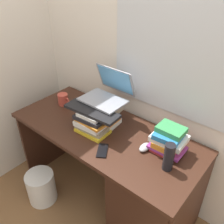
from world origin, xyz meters
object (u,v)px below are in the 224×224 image
at_px(desk, 142,189).
at_px(book_stack_keyboard_riser, 92,122).
at_px(book_stack_tall, 103,113).
at_px(computer_mouse, 145,147).
at_px(mug, 63,99).
at_px(book_stack_side, 168,140).
at_px(laptop, 108,92).
at_px(keyboard, 92,111).
at_px(wastebasket, 41,187).
at_px(cell_phone, 102,151).
at_px(water_bottle, 169,157).

height_order(desk, book_stack_keyboard_riser, book_stack_keyboard_riser).
distance_m(book_stack_tall, computer_mouse, 0.43).
distance_m(computer_mouse, mug, 0.88).
height_order(book_stack_side, laptop, laptop).
relative_size(keyboard, computer_mouse, 4.04).
height_order(desk, mug, mug).
relative_size(book_stack_tall, wastebasket, 0.92).
bearing_deg(computer_mouse, cell_phone, -136.28).
bearing_deg(book_stack_tall, computer_mouse, -6.63).
xyz_separation_m(computer_mouse, cell_phone, (-0.21, -0.20, -0.01)).
bearing_deg(keyboard, desk, 0.08).
distance_m(water_bottle, cell_phone, 0.45).
relative_size(computer_mouse, mug, 0.82).
bearing_deg(water_bottle, keyboard, -178.31).
distance_m(laptop, wastebasket, 1.05).
bearing_deg(cell_phone, laptop, 91.29).
distance_m(desk, book_stack_side, 0.46).
xyz_separation_m(laptop, mug, (-0.45, -0.08, -0.20)).
bearing_deg(book_stack_side, water_bottle, -60.48).
relative_size(book_stack_keyboard_riser, keyboard, 0.61).
relative_size(book_stack_side, laptop, 0.70).
height_order(book_stack_keyboard_riser, cell_phone, book_stack_keyboard_riser).
distance_m(cell_phone, wastebasket, 0.85).
bearing_deg(book_stack_keyboard_riser, wastebasket, -137.93).
height_order(book_stack_tall, book_stack_side, same).
distance_m(computer_mouse, water_bottle, 0.23).
xyz_separation_m(desk, book_stack_tall, (-0.46, 0.09, 0.43)).
height_order(book_stack_keyboard_riser, laptop, laptop).
height_order(book_stack_side, wastebasket, book_stack_side).
distance_m(book_stack_side, mug, 1.00).
distance_m(computer_mouse, cell_phone, 0.29).
distance_m(desk, book_stack_keyboard_riser, 0.62).
bearing_deg(desk, computer_mouse, 126.30).
relative_size(book_stack_keyboard_riser, cell_phone, 1.88).
xyz_separation_m(laptop, computer_mouse, (0.43, -0.12, -0.23)).
relative_size(computer_mouse, cell_phone, 0.76).
bearing_deg(keyboard, book_stack_tall, 89.60).
bearing_deg(wastebasket, mug, 104.54).
distance_m(book_stack_tall, wastebasket, 0.90).
distance_m(book_stack_tall, mug, 0.46).
distance_m(book_stack_side, cell_phone, 0.45).
xyz_separation_m(computer_mouse, water_bottle, (0.20, -0.06, 0.08)).
xyz_separation_m(book_stack_keyboard_riser, cell_phone, (0.20, -0.12, -0.08)).
bearing_deg(book_stack_tall, book_stack_side, 3.71).
height_order(book_stack_keyboard_riser, keyboard, keyboard).
bearing_deg(book_stack_keyboard_riser, keyboard, 103.18).
distance_m(book_stack_tall, laptop, 0.17).
bearing_deg(book_stack_keyboard_riser, laptop, 93.73).
bearing_deg(computer_mouse, wastebasket, -152.32).
height_order(laptop, cell_phone, laptop).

